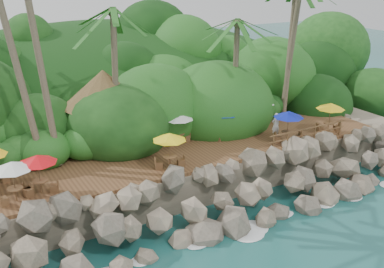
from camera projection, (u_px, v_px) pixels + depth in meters
ground at (251, 232)px, 23.38m from camera, size 140.00×140.00×0.00m
land_base at (129, 124)px, 36.05m from camera, size 32.00×25.20×2.10m
jungle_hill at (98, 112)px, 42.52m from camera, size 44.80×28.00×15.40m
seawall at (229, 196)px, 24.61m from camera, size 29.00×4.00×2.30m
terrace at (192, 153)px, 27.51m from camera, size 26.00×5.00×0.20m
jungle_foliage at (134, 140)px, 35.60m from camera, size 44.00×16.00×12.00m
foam_line at (247, 229)px, 23.61m from camera, size 25.20×0.80×0.06m
palapa at (104, 88)px, 27.72m from camera, size 5.07×5.07×4.60m
dining_clusters at (180, 128)px, 26.32m from camera, size 22.31×5.06×2.02m
railing at (308, 134)px, 28.61m from camera, size 6.10×0.10×1.00m
waiter at (276, 125)px, 29.54m from camera, size 0.60×0.41×1.60m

